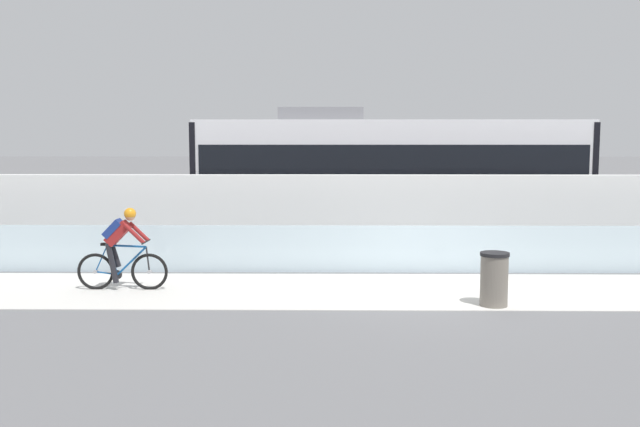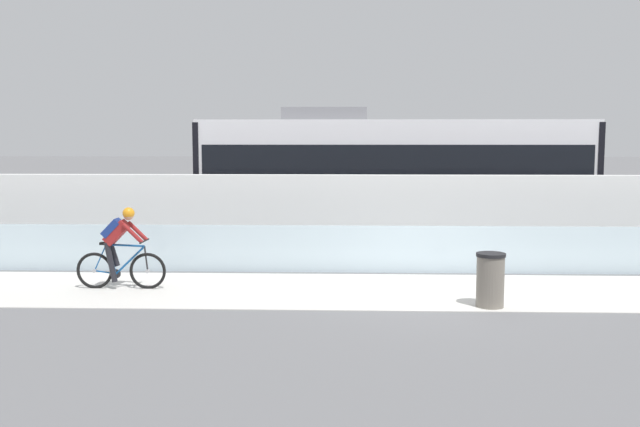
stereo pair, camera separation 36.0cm
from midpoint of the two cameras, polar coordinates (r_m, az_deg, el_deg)
name	(u,v)px [view 1 (the left image)]	position (r m, az deg, el deg)	size (l,w,h in m)	color
ground_plane	(431,291)	(13.72, 8.31, -6.27)	(200.00, 200.00, 0.00)	slate
bike_path_deck	(431,290)	(13.72, 8.31, -6.25)	(32.00, 3.20, 0.01)	silver
glass_parapet	(419,249)	(15.43, 7.43, -2.91)	(32.00, 0.05, 1.04)	silver
concrete_barrier_wall	(410,217)	(17.13, 6.76, -0.28)	(32.00, 0.36, 2.06)	white
tram_rail_near	(399,243)	(19.72, 5.96, -2.43)	(32.00, 0.08, 0.01)	#595654
tram_rail_far	(394,236)	(21.13, 5.61, -1.85)	(32.00, 0.08, 0.01)	#595654
tram	(389,175)	(20.22, 5.14, 3.18)	(11.06, 2.54, 3.81)	silver
cyclist_on_bike	(121,249)	(14.09, -16.65, -2.83)	(1.77, 0.58, 1.61)	black
trash_bin	(494,279)	(12.58, 13.26, -5.26)	(0.51, 0.51, 0.96)	slate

